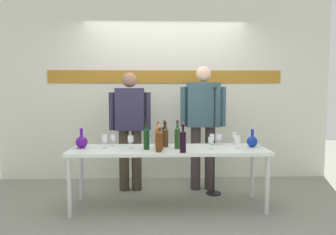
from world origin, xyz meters
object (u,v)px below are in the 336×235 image
Objects in this scene: decanter_blue_left at (82,142)px; wine_glass_left_2 at (105,139)px; wine_bottle_2 at (177,137)px; wine_glass_left_0 at (131,139)px; wine_glass_right_2 at (211,140)px; decanter_blue_right at (252,141)px; wine_glass_right_4 at (235,135)px; microphone_stand at (214,159)px; presenter_right at (203,119)px; wine_glass_left_1 at (113,138)px; wine_bottle_7 at (158,136)px; wine_glass_right_3 at (219,137)px; wine_bottle_6 at (165,135)px; wine_bottle_0 at (146,138)px; wine_glass_right_0 at (238,140)px; wine_bottle_3 at (183,140)px; wine_bottle_4 at (160,139)px; wine_bottle_5 at (159,141)px; display_table at (168,153)px; presenter_left at (130,124)px; wine_glass_right_1 at (212,137)px; wine_bottle_1 at (165,137)px.

wine_glass_left_2 is (0.28, -0.03, 0.04)m from decanter_blue_left.
wine_glass_left_0 is (-0.56, 0.03, -0.03)m from wine_bottle_2.
decanter_blue_right is at bearing 11.95° from wine_glass_right_2.
microphone_stand is (-0.23, 0.20, -0.34)m from wine_glass_right_4.
wine_glass_left_1 is (-1.20, -0.50, -0.19)m from presenter_right.
wine_bottle_7 is 0.79m from wine_glass_right_3.
wine_bottle_6 is at bearing -141.11° from presenter_right.
wine_bottle_0 reaches higher than wine_glass_left_2.
wine_glass_right_2 is at bearing -168.05° from decanter_blue_right.
wine_glass_right_0 is 1.07× the size of wine_glass_right_2.
wine_glass_right_0 is (0.68, 0.22, -0.03)m from wine_bottle_3.
wine_bottle_4 reaches higher than decanter_blue_right.
wine_bottle_2 is at bearing -120.32° from presenter_right.
wine_bottle_3 is at bearing -8.39° from wine_bottle_5.
microphone_stand reaches higher than wine_bottle_7.
wine_bottle_2 reaches higher than decanter_blue_left.
display_table is 0.92m from wine_glass_right_4.
wine_glass_left_1 is 1.22m from wine_glass_right_2.
presenter_left is 0.69m from wine_glass_left_0.
display_table is 7.06× the size of wine_bottle_3.
decanter_blue_left reaches higher than display_table.
wine_glass_left_0 reaches higher than wine_glass_right_1.
wine_glass_left_0 is at bearing 178.16° from wine_glass_right_0.
wine_bottle_5 is 1.09m from wine_glass_right_4.
wine_bottle_6 is at bearing 52.74° from wine_bottle_0.
decanter_blue_left is 0.97m from wine_bottle_5.
wine_bottle_2 is at bearing -41.12° from wine_bottle_1.
wine_glass_right_3 is (-0.38, 0.13, 0.04)m from decanter_blue_right.
microphone_stand is (0.12, -0.22, -0.52)m from presenter_right.
microphone_stand is (1.15, -0.22, -0.46)m from presenter_left.
wine_bottle_0 is at bearing -178.67° from wine_glass_right_0.
wine_glass_left_2 is 1.15× the size of wine_glass_right_2.
presenter_right is at bearing 43.57° from wine_bottle_0.
wine_bottle_1 is 0.13m from wine_bottle_6.
wine_glass_right_1 is 0.10m from wine_glass_right_3.
wine_glass_left_0 reaches higher than wine_glass_right_3.
wine_bottle_5 reaches higher than wine_glass_right_3.
wine_glass_left_1 is at bearing 63.75° from wine_glass_left_2.
wine_bottle_1 is 1.96× the size of wine_glass_left_0.
wine_bottle_2 is 0.56m from wine_glass_left_0.
wine_glass_right_1 is at bearing 9.04° from wine_glass_left_2.
wine_glass_right_4 is at bearing 9.79° from wine_bottle_1.
wine_bottle_2 is at bearing -59.91° from wine_bottle_6.
wine_bottle_7 is (-1.16, 0.00, 0.07)m from decanter_blue_right.
wine_glass_right_4 is at bearing 3.76° from wine_glass_right_1.
presenter_left is 0.71m from wine_glass_left_2.
microphone_stand reaches higher than wine_glass_right_3.
wine_bottle_2 is 0.82m from wine_glass_left_1.
wine_bottle_5 is at bearing -66.12° from presenter_left.
decanter_blue_right is 1.49m from wine_glass_left_0.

